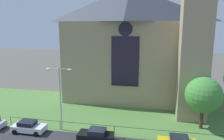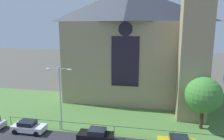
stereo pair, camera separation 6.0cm
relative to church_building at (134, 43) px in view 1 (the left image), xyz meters
name	(u,v)px [view 1 (the left image)]	position (x,y,z in m)	size (l,w,h in m)	color
ground	(109,111)	(-3.05, -7.25, -10.27)	(160.00, 160.00, 0.00)	#56544C
grass_verge	(106,116)	(-3.05, -9.25, -10.27)	(120.00, 20.00, 0.01)	#517F3D
church_building	(134,43)	(0.00, 0.00, 0.00)	(23.20, 16.20, 26.00)	tan
iron_railing	(114,127)	(-0.77, -14.75, -9.31)	(28.93, 0.07, 1.13)	black
tree_right_near	(203,95)	(10.18, -10.86, -5.68)	(4.68, 4.68, 6.95)	#423021
streetlamp_near	(60,91)	(-7.72, -14.85, -4.98)	(3.37, 0.26, 8.34)	#B2B2B7
parked_car_white	(29,127)	(-11.59, -16.26, -9.53)	(4.21, 2.04, 1.51)	silver
parked_car_black	(96,135)	(-2.59, -16.69, -9.53)	(4.20, 2.03, 1.51)	black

